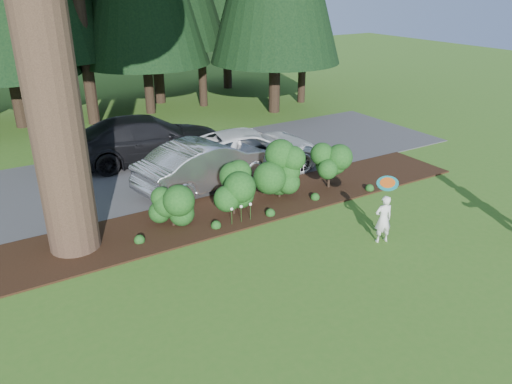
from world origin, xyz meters
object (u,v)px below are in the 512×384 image
car_dark_suv (147,139)px  frisbee (388,183)px  car_white_suv (251,150)px  child (383,219)px  car_silver_wagon (207,164)px

car_dark_suv → frisbee: frisbee is taller
car_white_suv → child: 6.33m
car_silver_wagon → car_white_suv: bearing=-84.2°
car_silver_wagon → car_dark_suv: (-0.74, 3.45, 0.05)m
car_silver_wagon → car_dark_suv: 3.53m
car_silver_wagon → child: size_ratio=3.67×
car_dark_suv → frisbee: size_ratio=10.42×
car_white_suv → car_dark_suv: 3.96m
car_white_suv → child: size_ratio=3.98×
child → frisbee: 0.99m
car_white_suv → frisbee: bearing=-167.3°
car_dark_suv → car_silver_wagon: bearing=-160.9°
car_silver_wagon → frisbee: bearing=-170.0°
car_white_suv → frisbee: (0.22, -6.31, 0.89)m
car_silver_wagon → frisbee: (2.26, -5.66, 0.82)m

